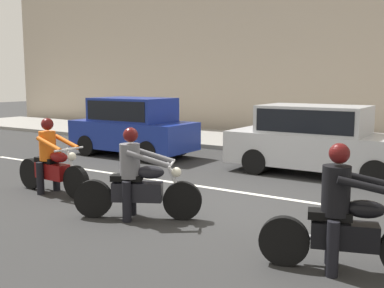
{
  "coord_description": "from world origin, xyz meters",
  "views": [
    {
      "loc": [
        4.0,
        -7.47,
        2.33
      ],
      "look_at": [
        -0.71,
        -0.18,
        1.11
      ],
      "focal_mm": 42.58,
      "sensor_mm": 36.0,
      "label": 1
    }
  ],
  "objects_px": {
    "motorcycle_with_rider_orange_stripe": "(52,163)",
    "parked_hatchback_cobalt_blue": "(133,126)",
    "motorcycle_with_rider_black_leather": "(344,220)",
    "parked_sedan_silver": "(319,139)",
    "motorcycle_with_rider_gray": "(137,182)"
  },
  "relations": [
    {
      "from": "motorcycle_with_rider_orange_stripe",
      "to": "parked_hatchback_cobalt_blue",
      "type": "height_order",
      "value": "parked_hatchback_cobalt_blue"
    },
    {
      "from": "motorcycle_with_rider_black_leather",
      "to": "motorcycle_with_rider_gray",
      "type": "height_order",
      "value": "motorcycle_with_rider_black_leather"
    },
    {
      "from": "motorcycle_with_rider_black_leather",
      "to": "parked_hatchback_cobalt_blue",
      "type": "distance_m",
      "value": 9.42
    },
    {
      "from": "motorcycle_with_rider_orange_stripe",
      "to": "parked_sedan_silver",
      "type": "relative_size",
      "value": 0.46
    },
    {
      "from": "motorcycle_with_rider_gray",
      "to": "parked_hatchback_cobalt_blue",
      "type": "bearing_deg",
      "value": 130.77
    },
    {
      "from": "motorcycle_with_rider_orange_stripe",
      "to": "parked_sedan_silver",
      "type": "distance_m",
      "value": 6.33
    },
    {
      "from": "motorcycle_with_rider_black_leather",
      "to": "parked_hatchback_cobalt_blue",
      "type": "height_order",
      "value": "parked_hatchback_cobalt_blue"
    },
    {
      "from": "motorcycle_with_rider_orange_stripe",
      "to": "parked_hatchback_cobalt_blue",
      "type": "relative_size",
      "value": 0.54
    },
    {
      "from": "motorcycle_with_rider_orange_stripe",
      "to": "parked_sedan_silver",
      "type": "xyz_separation_m",
      "value": [
        4.04,
        4.87,
        0.25
      ]
    },
    {
      "from": "motorcycle_with_rider_orange_stripe",
      "to": "parked_sedan_silver",
      "type": "bearing_deg",
      "value": 50.37
    },
    {
      "from": "motorcycle_with_rider_gray",
      "to": "parked_sedan_silver",
      "type": "height_order",
      "value": "parked_sedan_silver"
    },
    {
      "from": "parked_sedan_silver",
      "to": "parked_hatchback_cobalt_blue",
      "type": "distance_m",
      "value": 5.74
    },
    {
      "from": "motorcycle_with_rider_black_leather",
      "to": "motorcycle_with_rider_gray",
      "type": "relative_size",
      "value": 1.01
    },
    {
      "from": "motorcycle_with_rider_black_leather",
      "to": "parked_hatchback_cobalt_blue",
      "type": "relative_size",
      "value": 0.51
    },
    {
      "from": "motorcycle_with_rider_black_leather",
      "to": "parked_sedan_silver",
      "type": "relative_size",
      "value": 0.44
    }
  ]
}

